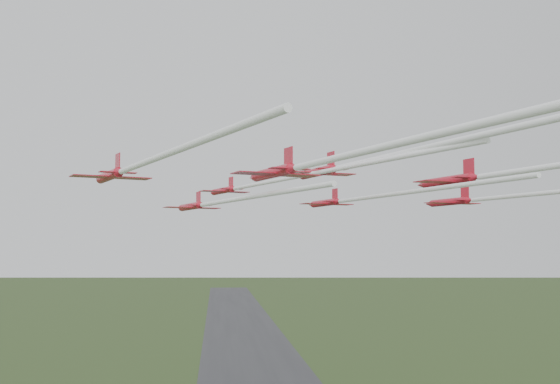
{
  "coord_description": "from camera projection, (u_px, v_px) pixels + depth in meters",
  "views": [
    {
      "loc": [
        -13.53,
        -97.44,
        40.79
      ],
      "look_at": [
        -4.56,
        0.99,
        48.82
      ],
      "focal_mm": 45.0,
      "sensor_mm": 36.0,
      "label": 1
    }
  ],
  "objects": [
    {
      "name": "jet_row3_mid",
      "position": [
        360.0,
        163.0,
        81.6
      ],
      "size": [
        18.61,
        48.97,
        2.78
      ],
      "rotation": [
        0.0,
        0.0,
        0.31
      ],
      "color": "red"
    },
    {
      "name": "jet_lead",
      "position": [
        273.0,
        181.0,
        99.03
      ],
      "size": [
        26.97,
        61.86,
        2.46
      ],
      "rotation": [
        0.0,
        0.0,
        0.38
      ],
      "color": "red"
    },
    {
      "name": "jet_row4_right",
      "position": [
        492.0,
        175.0,
        81.07
      ],
      "size": [
        16.93,
        42.75,
        2.96
      ],
      "rotation": [
        0.0,
        0.0,
        0.32
      ],
      "color": "red"
    },
    {
      "name": "runway",
      "position": [
        248.0,
        347.0,
        293.16
      ],
      "size": [
        38.0,
        900.0,
        0.04
      ],
      "primitive_type": "cube",
      "color": "#323234",
      "rests_on": "ground"
    },
    {
      "name": "jet_row2_left",
      "position": [
        216.0,
        202.0,
        91.04
      ],
      "size": [
        18.59,
        42.68,
        2.39
      ],
      "rotation": [
        0.0,
        0.0,
        0.37
      ],
      "color": "red"
    },
    {
      "name": "jet_row2_right",
      "position": [
        364.0,
        198.0,
        96.79
      ],
      "size": [
        18.19,
        48.41,
        2.45
      ],
      "rotation": [
        0.0,
        0.0,
        0.31
      ],
      "color": "red"
    },
    {
      "name": "jet_row4_left",
      "position": [
        355.0,
        153.0,
        61.31
      ],
      "size": [
        25.81,
        64.37,
        2.89
      ],
      "rotation": [
        0.0,
        0.0,
        0.35
      ],
      "color": "red"
    },
    {
      "name": "jet_row3_left",
      "position": [
        136.0,
        166.0,
        73.28
      ],
      "size": [
        21.85,
        48.65,
        2.78
      ],
      "rotation": [
        0.0,
        0.0,
        0.38
      ],
      "color": "red"
    },
    {
      "name": "jet_row3_right",
      "position": [
        537.0,
        194.0,
        87.04
      ],
      "size": [
        23.75,
        60.9,
        2.53
      ],
      "rotation": [
        0.0,
        0.0,
        0.34
      ],
      "color": "red"
    }
  ]
}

